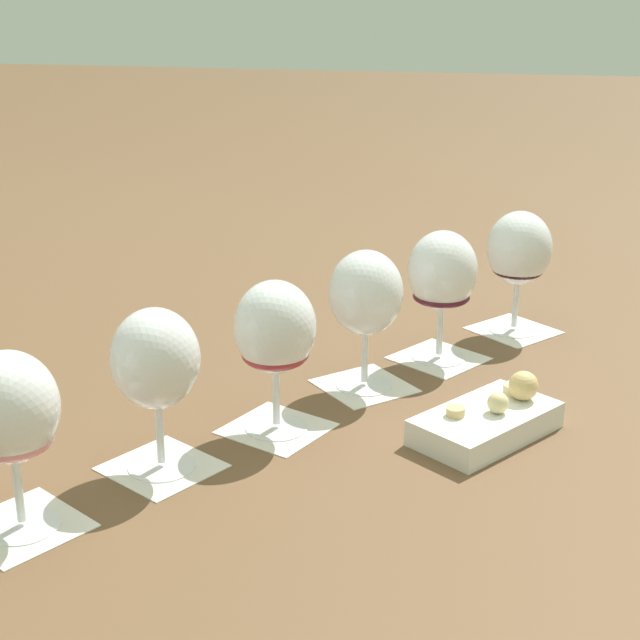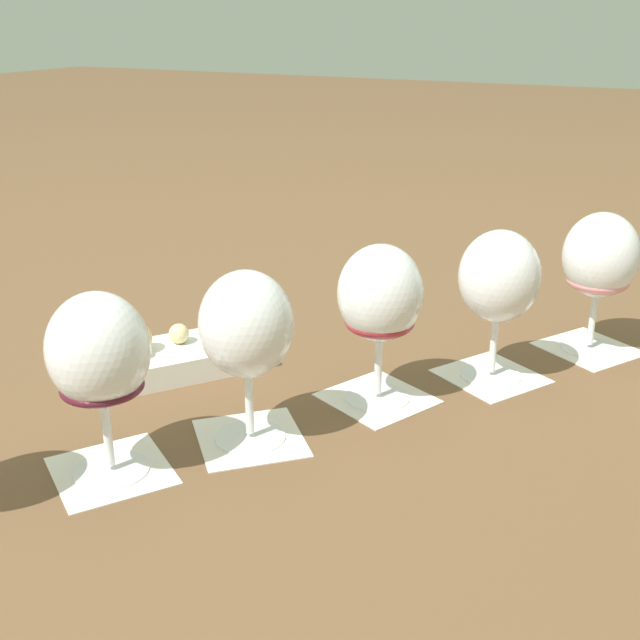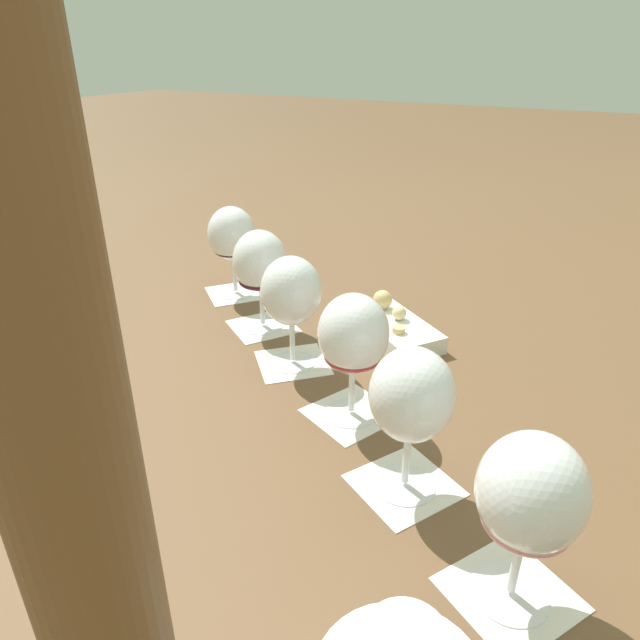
{
  "view_description": "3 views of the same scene",
  "coord_description": "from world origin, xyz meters",
  "px_view_note": "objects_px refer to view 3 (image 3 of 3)",
  "views": [
    {
      "loc": [
        -1.05,
        -0.21,
        0.49
      ],
      "look_at": [
        -0.0,
        0.0,
        0.11
      ],
      "focal_mm": 55.0,
      "sensor_mm": 36.0,
      "label": 1
    },
    {
      "loc": [
        0.67,
        0.34,
        0.4
      ],
      "look_at": [
        -0.0,
        0.0,
        0.11
      ],
      "focal_mm": 45.0,
      "sensor_mm": 36.0,
      "label": 2
    },
    {
      "loc": [
        -0.33,
        0.62,
        0.46
      ],
      "look_at": [
        -0.0,
        0.0,
        0.11
      ],
      "focal_mm": 32.0,
      "sensor_mm": 36.0,
      "label": 3
    }
  ],
  "objects_px": {
    "wine_glass_4": "(260,265)",
    "snack_dish": "(394,327)",
    "wine_glass_5": "(232,238)",
    "umbrella_pole": "(46,381)",
    "wine_glass_3": "(291,296)",
    "wine_glass_1": "(411,401)",
    "wine_glass_2": "(353,339)",
    "wine_glass_0": "(530,499)"
  },
  "relations": [
    {
      "from": "wine_glass_5",
      "to": "snack_dish",
      "type": "relative_size",
      "value": 0.91
    },
    {
      "from": "wine_glass_3",
      "to": "wine_glass_2",
      "type": "bearing_deg",
      "value": 150.37
    },
    {
      "from": "wine_glass_1",
      "to": "wine_glass_3",
      "type": "distance_m",
      "value": 0.31
    },
    {
      "from": "wine_glass_2",
      "to": "wine_glass_4",
      "type": "height_order",
      "value": "same"
    },
    {
      "from": "wine_glass_4",
      "to": "umbrella_pole",
      "type": "relative_size",
      "value": 0.24
    },
    {
      "from": "wine_glass_0",
      "to": "wine_glass_5",
      "type": "relative_size",
      "value": 1.0
    },
    {
      "from": "wine_glass_1",
      "to": "wine_glass_3",
      "type": "relative_size",
      "value": 1.0
    },
    {
      "from": "wine_glass_5",
      "to": "umbrella_pole",
      "type": "height_order",
      "value": "umbrella_pole"
    },
    {
      "from": "snack_dish",
      "to": "wine_glass_4",
      "type": "bearing_deg",
      "value": 18.8
    },
    {
      "from": "umbrella_pole",
      "to": "wine_glass_4",
      "type": "bearing_deg",
      "value": -60.38
    },
    {
      "from": "wine_glass_3",
      "to": "wine_glass_1",
      "type": "bearing_deg",
      "value": 145.18
    },
    {
      "from": "wine_glass_1",
      "to": "wine_glass_5",
      "type": "distance_m",
      "value": 0.61
    },
    {
      "from": "wine_glass_3",
      "to": "wine_glass_4",
      "type": "distance_m",
      "value": 0.14
    },
    {
      "from": "wine_glass_4",
      "to": "wine_glass_5",
      "type": "bearing_deg",
      "value": -36.94
    },
    {
      "from": "wine_glass_1",
      "to": "umbrella_pole",
      "type": "xyz_separation_m",
      "value": [
        -0.01,
        0.39,
        0.25
      ]
    },
    {
      "from": "wine_glass_0",
      "to": "snack_dish",
      "type": "xyz_separation_m",
      "value": [
        0.28,
        -0.42,
        -0.1
      ]
    },
    {
      "from": "wine_glass_0",
      "to": "umbrella_pole",
      "type": "bearing_deg",
      "value": 67.4
    },
    {
      "from": "wine_glass_0",
      "to": "wine_glass_5",
      "type": "xyz_separation_m",
      "value": [
        0.63,
        -0.44,
        -0.0
      ]
    },
    {
      "from": "wine_glass_1",
      "to": "wine_glass_4",
      "type": "xyz_separation_m",
      "value": [
        0.36,
        -0.26,
        0.0
      ]
    },
    {
      "from": "wine_glass_4",
      "to": "snack_dish",
      "type": "bearing_deg",
      "value": -161.2
    },
    {
      "from": "wine_glass_0",
      "to": "wine_glass_2",
      "type": "xyz_separation_m",
      "value": [
        0.25,
        -0.18,
        -0.0
      ]
    },
    {
      "from": "wine_glass_1",
      "to": "wine_glass_5",
      "type": "xyz_separation_m",
      "value": [
        0.49,
        -0.36,
        -0.0
      ]
    },
    {
      "from": "wine_glass_2",
      "to": "umbrella_pole",
      "type": "xyz_separation_m",
      "value": [
        -0.12,
        0.49,
        0.25
      ]
    },
    {
      "from": "wine_glass_1",
      "to": "snack_dish",
      "type": "relative_size",
      "value": 0.91
    },
    {
      "from": "umbrella_pole",
      "to": "wine_glass_3",
      "type": "bearing_deg",
      "value": -65.43
    },
    {
      "from": "wine_glass_4",
      "to": "wine_glass_3",
      "type": "bearing_deg",
      "value": 143.0
    },
    {
      "from": "wine_glass_2",
      "to": "umbrella_pole",
      "type": "distance_m",
      "value": 0.56
    },
    {
      "from": "wine_glass_4",
      "to": "wine_glass_5",
      "type": "height_order",
      "value": "same"
    },
    {
      "from": "wine_glass_3",
      "to": "umbrella_pole",
      "type": "distance_m",
      "value": 0.67
    },
    {
      "from": "wine_glass_1",
      "to": "wine_glass_3",
      "type": "height_order",
      "value": "same"
    },
    {
      "from": "wine_glass_2",
      "to": "wine_glass_5",
      "type": "xyz_separation_m",
      "value": [
        0.38,
        -0.26,
        -0.0
      ]
    },
    {
      "from": "wine_glass_0",
      "to": "snack_dish",
      "type": "bearing_deg",
      "value": -56.22
    },
    {
      "from": "wine_glass_5",
      "to": "umbrella_pole",
      "type": "distance_m",
      "value": 0.94
    },
    {
      "from": "wine_glass_3",
      "to": "snack_dish",
      "type": "height_order",
      "value": "wine_glass_3"
    },
    {
      "from": "wine_glass_1",
      "to": "wine_glass_2",
      "type": "relative_size",
      "value": 1.0
    },
    {
      "from": "wine_glass_2",
      "to": "wine_glass_5",
      "type": "height_order",
      "value": "same"
    },
    {
      "from": "wine_glass_0",
      "to": "snack_dish",
      "type": "distance_m",
      "value": 0.52
    },
    {
      "from": "wine_glass_4",
      "to": "umbrella_pole",
      "type": "xyz_separation_m",
      "value": [
        -0.37,
        0.65,
        0.25
      ]
    },
    {
      "from": "wine_glass_0",
      "to": "umbrella_pole",
      "type": "relative_size",
      "value": 0.24
    },
    {
      "from": "wine_glass_3",
      "to": "umbrella_pole",
      "type": "bearing_deg",
      "value": 114.57
    },
    {
      "from": "wine_glass_4",
      "to": "snack_dish",
      "type": "xyz_separation_m",
      "value": [
        -0.22,
        -0.07,
        -0.1
      ]
    },
    {
      "from": "wine_glass_2",
      "to": "snack_dish",
      "type": "distance_m",
      "value": 0.26
    }
  ]
}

